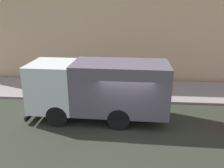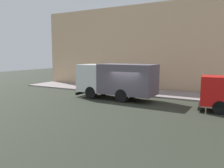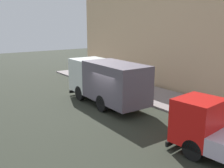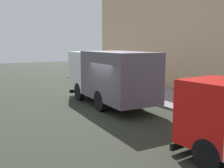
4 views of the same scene
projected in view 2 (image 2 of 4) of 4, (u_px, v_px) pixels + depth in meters
name	position (u px, v px, depth m)	size (l,w,h in m)	color
ground	(127.00, 102.00, 18.63)	(80.00, 80.00, 0.00)	#2B2F25
sidewalk	(148.00, 92.00, 23.00)	(4.10, 30.00, 0.13)	gray
building_facade	(157.00, 47.00, 24.63)	(0.50, 30.00, 9.37)	#D5B085
large_utility_truck	(116.00, 79.00, 19.82)	(2.59, 7.18, 3.07)	silver
pedestrian_walking	(118.00, 81.00, 24.56)	(0.55, 0.55, 1.71)	black
traffic_cone_orange	(93.00, 87.00, 24.64)	(0.41, 0.41, 0.59)	orange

